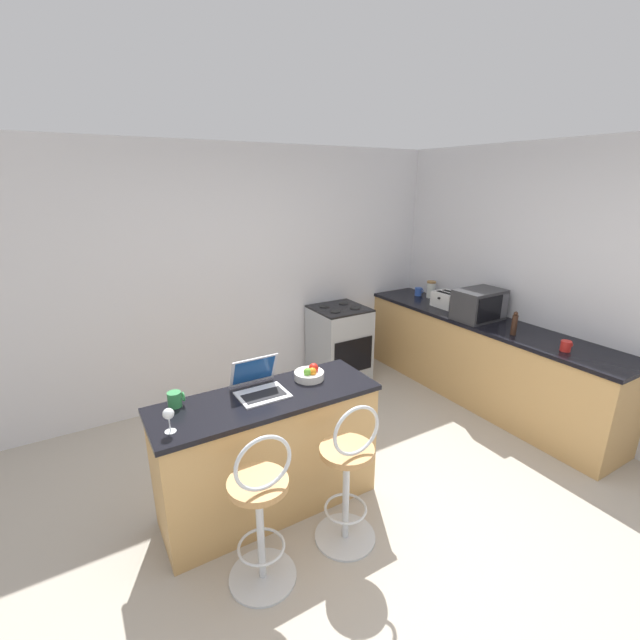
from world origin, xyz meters
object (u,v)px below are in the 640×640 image
(toaster, at_px, (447,300))
(storage_jar, at_px, (431,289))
(laptop, at_px, (259,384))
(fruit_bowl, at_px, (310,374))
(mug_blue, at_px, (418,292))
(wine_glass_short, at_px, (169,415))
(mug_green, at_px, (175,399))
(bar_stool_near, at_px, (261,514))
(microwave, at_px, (479,305))
(stove_range, at_px, (339,344))
(bar_stool_far, at_px, (348,478))
(mug_red, at_px, (566,346))
(pepper_mill, at_px, (514,324))

(toaster, bearing_deg, storage_jar, 69.69)
(laptop, height_order, fruit_bowl, laptop)
(mug_blue, height_order, wine_glass_short, wine_glass_short)
(mug_green, bearing_deg, bar_stool_near, -70.35)
(fruit_bowl, height_order, wine_glass_short, wine_glass_short)
(laptop, distance_m, wine_glass_short, 0.66)
(microwave, bearing_deg, bar_stool_near, -161.58)
(fruit_bowl, xyz_separation_m, mug_blue, (2.32, 1.36, 0.01))
(stove_range, height_order, mug_green, mug_green)
(mug_green, xyz_separation_m, wine_glass_short, (-0.10, -0.28, 0.06))
(bar_stool_near, xyz_separation_m, toaster, (2.91, 1.44, 0.49))
(bar_stool_far, bearing_deg, mug_red, -0.43)
(fruit_bowl, relative_size, wine_glass_short, 1.43)
(stove_range, bearing_deg, microwave, -47.49)
(laptop, relative_size, mug_green, 3.14)
(laptop, relative_size, microwave, 0.66)
(bar_stool_far, xyz_separation_m, mug_green, (-0.84, 0.71, 0.45))
(wine_glass_short, bearing_deg, storage_jar, 22.36)
(bar_stool_near, relative_size, pepper_mill, 4.55)
(storage_jar, height_order, mug_green, storage_jar)
(pepper_mill, relative_size, fruit_bowl, 1.05)
(microwave, xyz_separation_m, toaster, (0.06, 0.49, -0.07))
(bar_stool_near, bearing_deg, toaster, 26.32)
(bar_stool_near, relative_size, storage_jar, 5.03)
(stove_range, xyz_separation_m, mug_green, (-2.11, -1.32, 0.49))
(mug_red, bearing_deg, wine_glass_short, 171.87)
(mug_red, xyz_separation_m, fruit_bowl, (-2.11, 0.64, -0.01))
(toaster, bearing_deg, pepper_mill, -99.19)
(bar_stool_far, relative_size, microwave, 2.07)
(bar_stool_far, height_order, wine_glass_short, wine_glass_short)
(bar_stool_near, relative_size, stove_range, 1.15)
(bar_stool_far, xyz_separation_m, laptop, (-0.31, 0.62, 0.46))
(laptop, height_order, mug_red, laptop)
(bar_stool_near, height_order, stove_range, bar_stool_near)
(mug_green, relative_size, wine_glass_short, 0.70)
(stove_range, distance_m, fruit_bowl, 1.90)
(bar_stool_far, xyz_separation_m, mug_red, (2.19, -0.02, 0.45))
(toaster, distance_m, wine_glass_short, 3.41)
(bar_stool_near, bearing_deg, bar_stool_far, 0.00)
(microwave, bearing_deg, storage_jar, 76.89)
(bar_stool_far, distance_m, wine_glass_short, 1.15)
(microwave, bearing_deg, pepper_mill, -101.37)
(bar_stool_far, bearing_deg, laptop, 116.49)
(stove_range, relative_size, fruit_bowl, 4.16)
(microwave, xyz_separation_m, mug_red, (-0.07, -0.96, -0.11))
(bar_stool_near, distance_m, storage_jar, 3.59)
(mug_red, relative_size, fruit_bowl, 0.48)
(wine_glass_short, bearing_deg, mug_red, -8.13)
(stove_range, height_order, fruit_bowl, fruit_bowl)
(fruit_bowl, relative_size, mug_green, 2.06)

